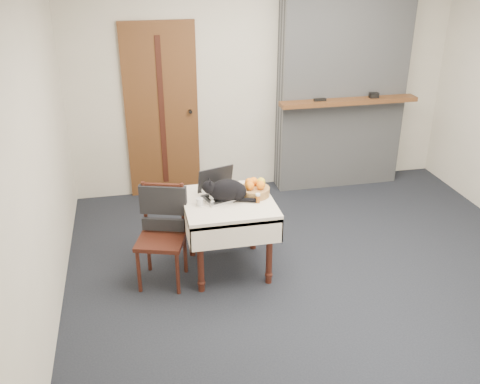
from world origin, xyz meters
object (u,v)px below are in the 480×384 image
(side_table, at_px, (228,212))
(cream_jar, at_px, (200,202))
(fruit_basket, at_px, (255,189))
(laptop, at_px, (220,190))
(door, at_px, (162,112))
(pill_bottle, at_px, (258,198))
(cat, at_px, (227,191))
(chair, at_px, (162,220))

(side_table, height_order, cream_jar, cream_jar)
(side_table, distance_m, fruit_basket, 0.31)
(laptop, xyz_separation_m, fruit_basket, (0.31, -0.04, -0.00))
(door, distance_m, pill_bottle, 2.02)
(cat, bearing_deg, door, 101.92)
(pill_bottle, xyz_separation_m, chair, (-0.82, 0.10, -0.18))
(fruit_basket, bearing_deg, laptop, 171.86)
(cream_jar, relative_size, pill_bottle, 0.81)
(cream_jar, bearing_deg, fruit_basket, 11.90)
(door, xyz_separation_m, side_table, (0.42, -1.80, -0.41))
(cat, relative_size, fruit_basket, 1.76)
(side_table, bearing_deg, cat, -135.25)
(door, distance_m, cream_jar, 1.87)
(side_table, distance_m, laptop, 0.21)
(cat, bearing_deg, side_table, 43.82)
(laptop, distance_m, pill_bottle, 0.36)
(pill_bottle, distance_m, fruit_basket, 0.15)
(cat, relative_size, chair, 0.52)
(door, bearing_deg, fruit_basket, -68.95)
(cream_jar, distance_m, chair, 0.37)
(pill_bottle, relative_size, chair, 0.09)
(pill_bottle, bearing_deg, fruit_basket, 86.63)
(laptop, distance_m, chair, 0.57)
(door, relative_size, side_table, 2.56)
(door, relative_size, laptop, 4.91)
(cat, xyz_separation_m, chair, (-0.57, 0.01, -0.23))
(door, xyz_separation_m, laptop, (0.36, -1.70, -0.24))
(pill_bottle, bearing_deg, chair, 173.32)
(side_table, relative_size, fruit_basket, 2.96)
(side_table, bearing_deg, chair, -179.75)
(side_table, height_order, cat, cat)
(laptop, bearing_deg, cream_jar, -160.67)
(pill_bottle, bearing_deg, door, 109.23)
(side_table, xyz_separation_m, laptop, (-0.06, 0.10, 0.17))
(door, height_order, laptop, door)
(side_table, bearing_deg, laptop, 119.59)
(cream_jar, distance_m, pill_bottle, 0.50)
(pill_bottle, relative_size, fruit_basket, 0.32)
(door, xyz_separation_m, chair, (-0.16, -1.80, -0.43))
(cat, bearing_deg, laptop, 113.22)
(side_table, relative_size, chair, 0.88)
(fruit_basket, distance_m, chair, 0.86)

